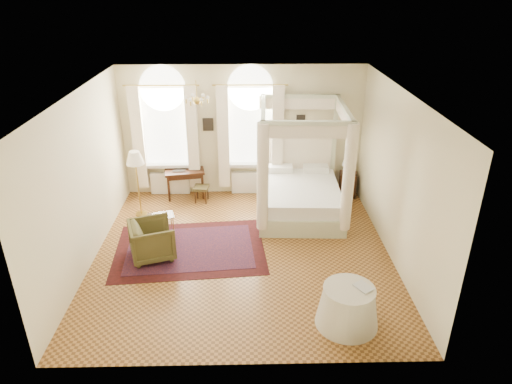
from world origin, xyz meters
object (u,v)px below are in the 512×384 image
armchair (152,240)px  floor_lamp (135,161)px  side_table (348,306)px  nightstand (347,184)px  coffee_table (161,217)px  writing_desk (185,174)px  stool (201,189)px  canopy_bed (300,191)px

armchair → floor_lamp: (-0.63, 1.83, 0.98)m
side_table → nightstand: bearing=78.4°
nightstand → coffee_table: 4.83m
writing_desk → side_table: writing_desk is taller
writing_desk → coffee_table: bearing=-101.1°
stool → armchair: armchair is taller
canopy_bed → armchair: (-3.17, -1.80, -0.21)m
canopy_bed → nightstand: (1.34, 0.99, -0.29)m
nightstand → stool: (-3.75, -0.27, 0.03)m
canopy_bed → stool: 2.52m
writing_desk → canopy_bed: bearing=-19.3°
armchair → floor_lamp: 2.17m
floor_lamp → coffee_table: bearing=-51.1°
stool → side_table: side_table is taller
coffee_table → nightstand: bearing=20.9°
nightstand → writing_desk: size_ratio=0.59×
nightstand → coffee_table: nightstand is taller
coffee_table → stool: bearing=62.2°
stool → floor_lamp: (-1.39, -0.68, 1.02)m
stool → floor_lamp: 1.86m
stool → coffee_table: size_ratio=0.64×
canopy_bed → nightstand: 1.69m
writing_desk → side_table: bearing=-56.7°
nightstand → armchair: (-4.51, -2.79, 0.08)m
stool → armchair: (-0.76, -2.52, 0.05)m
floor_lamp → side_table: bearing=-43.2°
armchair → floor_lamp: bearing=0.1°
armchair → side_table: bearing=-139.1°
nightstand → armchair: bearing=-148.3°
canopy_bed → nightstand: size_ratio=4.24×
nightstand → writing_desk: writing_desk is taller
nightstand → coffee_table: size_ratio=0.96×
coffee_table → floor_lamp: floor_lamp is taller
writing_desk → floor_lamp: floor_lamp is taller
writing_desk → armchair: bearing=-96.8°
nightstand → canopy_bed: bearing=-143.6°
coffee_table → floor_lamp: bearing=128.9°
writing_desk → floor_lamp: size_ratio=0.65×
floor_lamp → side_table: 5.78m
armchair → side_table: size_ratio=0.83×
nightstand → floor_lamp: 5.33m
writing_desk → coffee_table: writing_desk is taller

